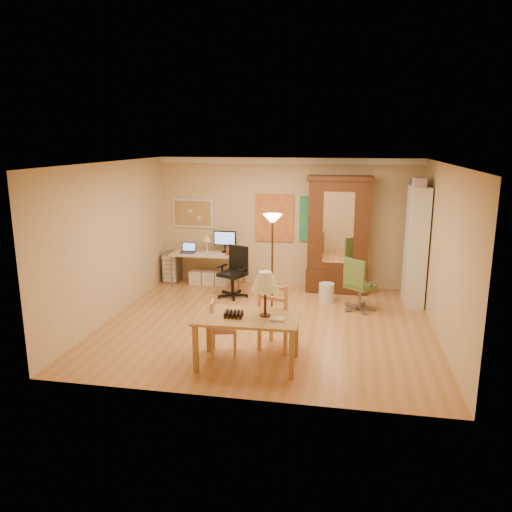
% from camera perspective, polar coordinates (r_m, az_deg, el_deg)
% --- Properties ---
extents(floor, '(5.50, 5.50, 0.00)m').
position_cam_1_polar(floor, '(8.53, 1.28, -7.88)').
color(floor, '#AB7A3C').
rests_on(floor, ground).
extents(crown_molding, '(5.50, 0.08, 0.12)m').
position_cam_1_polar(crown_molding, '(10.40, 3.57, 10.82)').
color(crown_molding, white).
rests_on(crown_molding, floor).
extents(corkboard, '(0.90, 0.04, 0.62)m').
position_cam_1_polar(corkboard, '(10.96, -7.25, 4.87)').
color(corkboard, tan).
rests_on(corkboard, floor).
extents(art_panel_left, '(0.80, 0.04, 1.00)m').
position_cam_1_polar(art_panel_left, '(10.56, 2.14, 4.38)').
color(art_panel_left, gold).
rests_on(art_panel_left, floor).
extents(art_panel_right, '(0.75, 0.04, 0.95)m').
position_cam_1_polar(art_panel_right, '(10.47, 7.03, 4.22)').
color(art_panel_right, teal).
rests_on(art_panel_right, floor).
extents(dining_table, '(1.44, 0.89, 1.33)m').
position_cam_1_polar(dining_table, '(6.82, -0.24, -5.80)').
color(dining_table, olive).
rests_on(dining_table, floor).
extents(ladder_chair_back, '(0.61, 0.59, 1.06)m').
position_cam_1_polar(ladder_chair_back, '(7.44, 2.44, -7.03)').
color(ladder_chair_back, tan).
rests_on(ladder_chair_back, floor).
extents(ladder_chair_left, '(0.44, 0.46, 0.84)m').
position_cam_1_polar(ladder_chair_left, '(7.31, -3.91, -8.28)').
color(ladder_chair_left, tan).
rests_on(ladder_chair_left, floor).
extents(torchiere_lamp, '(0.33, 0.33, 1.82)m').
position_cam_1_polar(torchiere_lamp, '(8.57, 1.89, 2.41)').
color(torchiere_lamp, '#3C2C18').
rests_on(torchiere_lamp, floor).
extents(computer_desk, '(1.55, 0.68, 1.17)m').
position_cam_1_polar(computer_desk, '(10.74, -5.28, -1.08)').
color(computer_desk, tan).
rests_on(computer_desk, floor).
extents(office_chair_black, '(0.62, 0.62, 1.01)m').
position_cam_1_polar(office_chair_black, '(9.95, -2.58, -3.14)').
color(office_chair_black, black).
rests_on(office_chair_black, floor).
extents(office_chair_green, '(0.63, 0.63, 0.99)m').
position_cam_1_polar(office_chair_green, '(9.33, 11.66, -4.56)').
color(office_chair_green, slate).
rests_on(office_chair_green, floor).
extents(drawer_cart, '(0.33, 0.39, 0.66)m').
position_cam_1_polar(drawer_cart, '(11.14, -9.58, -1.22)').
color(drawer_cart, slate).
rests_on(drawer_cart, floor).
extents(armoire, '(1.29, 0.61, 2.37)m').
position_cam_1_polar(armoire, '(10.30, 9.36, 1.61)').
color(armoire, '#3E1E10').
rests_on(armoire, floor).
extents(bookshelf, '(0.33, 0.89, 2.23)m').
position_cam_1_polar(bookshelf, '(9.84, 17.77, 1.11)').
color(bookshelf, white).
rests_on(bookshelf, floor).
extents(wastebin, '(0.30, 0.30, 0.37)m').
position_cam_1_polar(wastebin, '(9.73, 8.05, -4.17)').
color(wastebin, silver).
rests_on(wastebin, floor).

